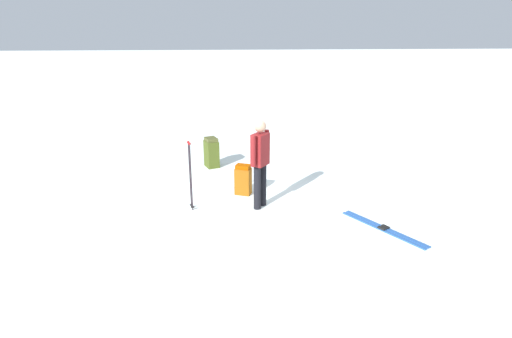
% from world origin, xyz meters
% --- Properties ---
extents(ground_plane, '(80.00, 80.00, 0.00)m').
position_xyz_m(ground_plane, '(0.00, 0.00, 0.00)').
color(ground_plane, white).
extents(skier_standing, '(0.49, 0.37, 1.70)m').
position_xyz_m(skier_standing, '(0.20, 0.07, 0.95)').
color(skier_standing, black).
rests_on(skier_standing, ground_plane).
extents(ski_pair_near, '(1.54, 1.11, 0.05)m').
position_xyz_m(ski_pair_near, '(1.29, 2.13, 0.01)').
color(ski_pair_near, '#2B59A4').
rests_on(ski_pair_near, ground_plane).
extents(backpack_large_dark, '(0.31, 0.37, 0.63)m').
position_xyz_m(backpack_large_dark, '(-0.47, -0.24, 0.31)').
color(backpack_large_dark, '#94500F').
rests_on(backpack_large_dark, ground_plane).
extents(backpack_bright, '(0.44, 0.39, 0.73)m').
position_xyz_m(backpack_bright, '(-2.27, -0.95, 0.36)').
color(backpack_bright, '#44521B').
rests_on(backpack_bright, ground_plane).
extents(ski_poles_planted_near, '(0.18, 0.10, 1.33)m').
position_xyz_m(ski_poles_planted_near, '(0.23, -1.24, 0.74)').
color(ski_poles_planted_near, black).
rests_on(ski_poles_planted_near, ground_plane).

